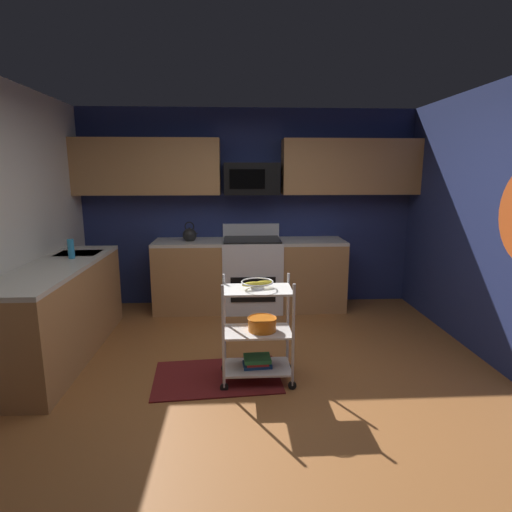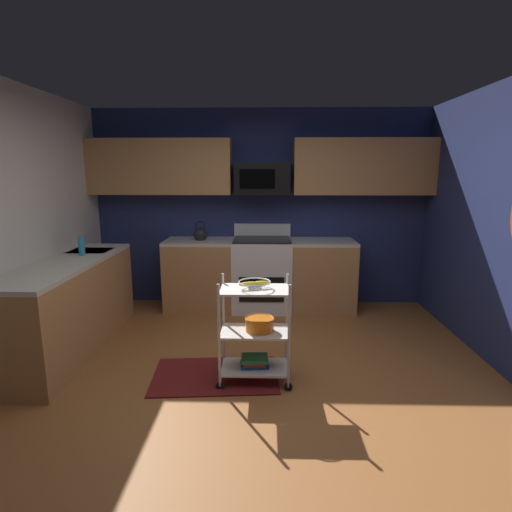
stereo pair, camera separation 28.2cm
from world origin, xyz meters
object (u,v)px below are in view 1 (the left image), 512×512
(mixing_bowl_large, at_px, (262,324))
(rolling_cart, at_px, (257,331))
(dish_soap_bottle, at_px, (71,249))
(fruit_bowl, at_px, (257,283))
(oven_range, at_px, (252,273))
(book_stack, at_px, (257,361))
(microwave, at_px, (251,179))
(kettle, at_px, (190,235))

(mixing_bowl_large, bearing_deg, rolling_cart, 180.00)
(mixing_bowl_large, xyz_separation_m, dish_soap_bottle, (-1.89, 0.90, 0.50))
(fruit_bowl, xyz_separation_m, mixing_bowl_large, (0.04, 0.00, -0.36))
(oven_range, relative_size, rolling_cart, 1.20)
(oven_range, distance_m, dish_soap_bottle, 2.22)
(book_stack, bearing_deg, microwave, 88.93)
(rolling_cart, bearing_deg, book_stack, 90.00)
(oven_range, distance_m, mixing_bowl_large, 1.94)
(microwave, relative_size, dish_soap_bottle, 3.50)
(fruit_bowl, bearing_deg, rolling_cart, 97.13)
(microwave, height_order, mixing_bowl_large, microwave)
(book_stack, bearing_deg, rolling_cart, -90.00)
(rolling_cart, bearing_deg, mixing_bowl_large, 0.00)
(rolling_cart, height_order, kettle, kettle)
(mixing_bowl_large, height_order, kettle, kettle)
(microwave, distance_m, mixing_bowl_large, 2.36)
(rolling_cart, xyz_separation_m, dish_soap_bottle, (-1.85, 0.90, 0.57))
(dish_soap_bottle, bearing_deg, book_stack, -25.91)
(oven_range, xyz_separation_m, microwave, (-0.00, 0.10, 1.22))
(dish_soap_bottle, bearing_deg, oven_range, 28.92)
(book_stack, bearing_deg, kettle, 111.39)
(microwave, distance_m, dish_soap_bottle, 2.31)
(microwave, distance_m, fruit_bowl, 2.21)
(microwave, xyz_separation_m, book_stack, (-0.04, -2.05, -1.52))
(oven_range, height_order, mixing_bowl_large, oven_range)
(rolling_cart, xyz_separation_m, kettle, (-0.76, 1.94, 0.54))
(microwave, bearing_deg, fruit_bowl, -91.07)
(oven_range, distance_m, rolling_cart, 1.94)
(kettle, bearing_deg, rolling_cart, -68.61)
(kettle, bearing_deg, book_stack, -68.61)
(microwave, xyz_separation_m, fruit_bowl, (-0.04, -2.05, -0.82))
(dish_soap_bottle, bearing_deg, fruit_bowl, -25.91)
(rolling_cart, relative_size, kettle, 3.47)
(fruit_bowl, distance_m, dish_soap_bottle, 2.06)
(mixing_bowl_large, relative_size, book_stack, 0.98)
(book_stack, bearing_deg, oven_range, 88.85)
(microwave, distance_m, book_stack, 2.55)
(oven_range, relative_size, mixing_bowl_large, 4.37)
(dish_soap_bottle, bearing_deg, mixing_bowl_large, -25.41)
(fruit_bowl, height_order, mixing_bowl_large, fruit_bowl)
(book_stack, bearing_deg, mixing_bowl_large, -0.00)
(oven_range, height_order, fruit_bowl, oven_range)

